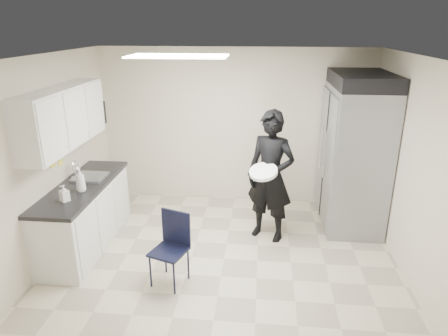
# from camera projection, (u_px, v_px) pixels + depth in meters

# --- Properties ---
(floor) EXTENTS (4.50, 4.50, 0.00)m
(floor) POSITION_uv_depth(u_px,v_px,m) (224.00, 259.00, 5.30)
(floor) COLOR #BDB394
(floor) RESTS_ON ground
(ceiling) EXTENTS (4.50, 4.50, 0.00)m
(ceiling) POSITION_uv_depth(u_px,v_px,m) (224.00, 57.00, 4.41)
(ceiling) COLOR silver
(ceiling) RESTS_ON back_wall
(back_wall) EXTENTS (4.50, 0.00, 4.50)m
(back_wall) POSITION_uv_depth(u_px,v_px,m) (235.00, 127.00, 6.72)
(back_wall) COLOR beige
(back_wall) RESTS_ON floor
(left_wall) EXTENTS (0.00, 4.00, 4.00)m
(left_wall) POSITION_uv_depth(u_px,v_px,m) (48.00, 161.00, 5.05)
(left_wall) COLOR beige
(left_wall) RESTS_ON floor
(right_wall) EXTENTS (0.00, 4.00, 4.00)m
(right_wall) POSITION_uv_depth(u_px,v_px,m) (416.00, 173.00, 4.65)
(right_wall) COLOR beige
(right_wall) RESTS_ON floor
(ceiling_panel) EXTENTS (1.20, 0.60, 0.02)m
(ceiling_panel) POSITION_uv_depth(u_px,v_px,m) (178.00, 56.00, 4.84)
(ceiling_panel) COLOR white
(ceiling_panel) RESTS_ON ceiling
(lower_counter) EXTENTS (0.60, 1.90, 0.86)m
(lower_counter) POSITION_uv_depth(u_px,v_px,m) (85.00, 217.00, 5.51)
(lower_counter) COLOR silver
(lower_counter) RESTS_ON floor
(countertop) EXTENTS (0.64, 1.95, 0.05)m
(countertop) POSITION_uv_depth(u_px,v_px,m) (81.00, 186.00, 5.36)
(countertop) COLOR black
(countertop) RESTS_ON lower_counter
(sink) EXTENTS (0.42, 0.40, 0.14)m
(sink) POSITION_uv_depth(u_px,v_px,m) (90.00, 180.00, 5.59)
(sink) COLOR gray
(sink) RESTS_ON countertop
(faucet) EXTENTS (0.02, 0.02, 0.24)m
(faucet) POSITION_uv_depth(u_px,v_px,m) (75.00, 170.00, 5.56)
(faucet) COLOR silver
(faucet) RESTS_ON countertop
(upper_cabinets) EXTENTS (0.35, 1.80, 0.75)m
(upper_cabinets) POSITION_uv_depth(u_px,v_px,m) (62.00, 117.00, 5.04)
(upper_cabinets) COLOR silver
(upper_cabinets) RESTS_ON left_wall
(towel_dispenser) EXTENTS (0.22, 0.30, 0.35)m
(towel_dispenser) POSITION_uv_depth(u_px,v_px,m) (95.00, 114.00, 6.20)
(towel_dispenser) COLOR black
(towel_dispenser) RESTS_ON left_wall
(notice_sticker_left) EXTENTS (0.00, 0.12, 0.07)m
(notice_sticker_left) POSITION_uv_depth(u_px,v_px,m) (53.00, 165.00, 5.17)
(notice_sticker_left) COLOR yellow
(notice_sticker_left) RESTS_ON left_wall
(notice_sticker_right) EXTENTS (0.00, 0.12, 0.07)m
(notice_sticker_right) POSITION_uv_depth(u_px,v_px,m) (61.00, 162.00, 5.37)
(notice_sticker_right) COLOR yellow
(notice_sticker_right) RESTS_ON left_wall
(commercial_fridge) EXTENTS (0.80, 1.35, 2.10)m
(commercial_fridge) POSITION_uv_depth(u_px,v_px,m) (354.00, 158.00, 5.97)
(commercial_fridge) COLOR gray
(commercial_fridge) RESTS_ON floor
(fridge_compressor) EXTENTS (0.80, 1.35, 0.20)m
(fridge_compressor) POSITION_uv_depth(u_px,v_px,m) (363.00, 80.00, 5.57)
(fridge_compressor) COLOR black
(fridge_compressor) RESTS_ON commercial_fridge
(folding_chair) EXTENTS (0.49, 0.49, 0.86)m
(folding_chair) POSITION_uv_depth(u_px,v_px,m) (169.00, 252.00, 4.67)
(folding_chair) COLOR black
(folding_chair) RESTS_ON floor
(man_tuxedo) EXTENTS (0.81, 0.70, 1.87)m
(man_tuxedo) POSITION_uv_depth(u_px,v_px,m) (270.00, 177.00, 5.55)
(man_tuxedo) COLOR black
(man_tuxedo) RESTS_ON floor
(bucket_lid) EXTENTS (0.50, 0.50, 0.05)m
(bucket_lid) POSITION_uv_depth(u_px,v_px,m) (263.00, 172.00, 5.29)
(bucket_lid) COLOR white
(bucket_lid) RESTS_ON man_tuxedo
(soap_bottle_a) EXTENTS (0.15, 0.15, 0.31)m
(soap_bottle_a) POSITION_uv_depth(u_px,v_px,m) (80.00, 180.00, 5.09)
(soap_bottle_a) COLOR silver
(soap_bottle_a) RESTS_ON countertop
(soap_bottle_b) EXTENTS (0.13, 0.13, 0.21)m
(soap_bottle_b) POSITION_uv_depth(u_px,v_px,m) (64.00, 193.00, 4.82)
(soap_bottle_b) COLOR #9EA0A9
(soap_bottle_b) RESTS_ON countertop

